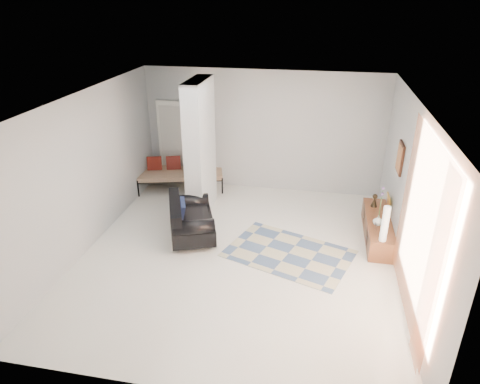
# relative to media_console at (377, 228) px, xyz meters

# --- Properties ---
(floor) EXTENTS (6.00, 6.00, 0.00)m
(floor) POSITION_rel_media_console_xyz_m (-2.52, -1.10, -0.20)
(floor) COLOR white
(floor) RESTS_ON ground
(ceiling) EXTENTS (6.00, 6.00, 0.00)m
(ceiling) POSITION_rel_media_console_xyz_m (-2.52, -1.10, 2.60)
(ceiling) COLOR white
(ceiling) RESTS_ON wall_back
(wall_back) EXTENTS (6.00, 0.00, 6.00)m
(wall_back) POSITION_rel_media_console_xyz_m (-2.52, 1.90, 1.20)
(wall_back) COLOR #B8BBBD
(wall_back) RESTS_ON ground
(wall_front) EXTENTS (6.00, 0.00, 6.00)m
(wall_front) POSITION_rel_media_console_xyz_m (-2.52, -4.10, 1.20)
(wall_front) COLOR #B8BBBD
(wall_front) RESTS_ON ground
(wall_left) EXTENTS (0.00, 6.00, 6.00)m
(wall_left) POSITION_rel_media_console_xyz_m (-5.27, -1.10, 1.20)
(wall_left) COLOR #B8BBBD
(wall_left) RESTS_ON ground
(wall_right) EXTENTS (0.00, 6.00, 6.00)m
(wall_right) POSITION_rel_media_console_xyz_m (0.23, -1.10, 1.20)
(wall_right) COLOR #B8BBBD
(wall_right) RESTS_ON ground
(partition_column) EXTENTS (0.35, 1.20, 2.80)m
(partition_column) POSITION_rel_media_console_xyz_m (-3.62, 0.50, 1.20)
(partition_column) COLOR silver
(partition_column) RESTS_ON floor
(hallway_door) EXTENTS (0.85, 0.06, 2.04)m
(hallway_door) POSITION_rel_media_console_xyz_m (-4.62, 1.86, 0.82)
(hallway_door) COLOR white
(hallway_door) RESTS_ON floor
(curtain) EXTENTS (0.00, 2.55, 2.55)m
(curtain) POSITION_rel_media_console_xyz_m (0.15, -2.25, 1.25)
(curtain) COLOR #FF8243
(curtain) RESTS_ON wall_right
(wall_art) EXTENTS (0.04, 0.45, 0.55)m
(wall_art) POSITION_rel_media_console_xyz_m (0.20, -0.00, 1.45)
(wall_art) COLOR #381A0F
(wall_art) RESTS_ON wall_right
(media_console) EXTENTS (0.45, 1.83, 0.80)m
(media_console) POSITION_rel_media_console_xyz_m (0.00, 0.00, 0.00)
(media_console) COLOR brown
(media_console) RESTS_ON floor
(loveseat) EXTENTS (1.22, 1.55, 0.76)m
(loveseat) POSITION_rel_media_console_xyz_m (-3.57, -0.63, 0.16)
(loveseat) COLOR silver
(loveseat) RESTS_ON floor
(daybed) EXTENTS (2.12, 1.33, 0.77)m
(daybed) POSITION_rel_media_console_xyz_m (-4.45, 1.51, 0.20)
(daybed) COLOR black
(daybed) RESTS_ON floor
(area_rug) EXTENTS (2.51, 2.08, 0.01)m
(area_rug) POSITION_rel_media_console_xyz_m (-1.62, -0.90, -0.20)
(area_rug) COLOR #BFB892
(area_rug) RESTS_ON floor
(cylinder_lamp) EXTENTS (0.12, 0.12, 0.66)m
(cylinder_lamp) POSITION_rel_media_console_xyz_m (-0.02, -0.79, 0.52)
(cylinder_lamp) COLOR silver
(cylinder_lamp) RESTS_ON media_console
(bronze_figurine) EXTENTS (0.15, 0.15, 0.27)m
(bronze_figurine) POSITION_rel_media_console_xyz_m (-0.05, 0.52, 0.33)
(bronze_figurine) COLOR black
(bronze_figurine) RESTS_ON media_console
(vase) EXTENTS (0.21, 0.21, 0.19)m
(vase) POSITION_rel_media_console_xyz_m (-0.05, -0.25, 0.29)
(vase) COLOR white
(vase) RESTS_ON media_console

